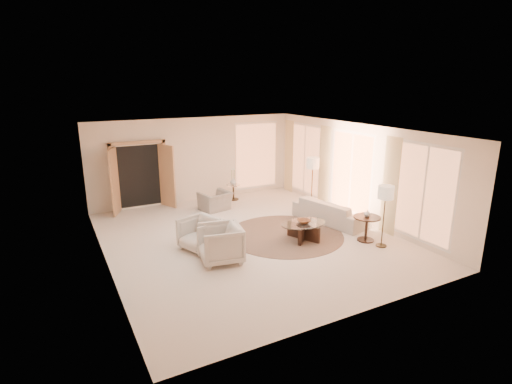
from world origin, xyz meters
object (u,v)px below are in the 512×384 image
armchair_right (221,242)px  coffee_table (303,229)px  floor_lamp_near (313,165)px  end_vase (367,214)px  side_table (233,191)px  sofa (331,211)px  armchair_left (200,232)px  bowl (304,221)px  side_vase (233,181)px  floor_lamp_far (386,195)px  accent_chair (215,198)px  end_table (367,224)px

armchair_right → coffee_table: 2.39m
floor_lamp_near → end_vase: bearing=-96.8°
armchair_right → side_table: size_ratio=1.74×
side_table → end_vase: (1.45, -4.92, 0.40)m
sofa → coffee_table: (-1.46, -0.75, -0.04)m
armchair_left → bowl: (2.54, -0.68, 0.07)m
coffee_table → side_vase: (-0.08, 4.12, 0.37)m
floor_lamp_far → accent_chair: bearing=118.8°
coffee_table → side_table: (-0.08, 4.12, 0.04)m
armchair_left → end_table: 4.19m
armchair_left → floor_lamp_far: 4.54m
armchair_left → side_vase: bearing=124.1°
floor_lamp_far → side_table: bearing=106.0°
coffee_table → floor_lamp_far: floor_lamp_far is taller
end_table → bowl: (-1.38, 0.80, 0.05)m
coffee_table → end_vase: 1.65m
side_table → bowl: (0.08, -4.12, 0.17)m
accent_chair → end_table: accent_chair is taller
armchair_right → floor_lamp_far: floor_lamp_far is taller
end_table → bowl: size_ratio=2.00×
sofa → accent_chair: bearing=30.9°
floor_lamp_near → end_vase: size_ratio=9.30×
sofa → armchair_right: size_ratio=2.39×
coffee_table → end_vase: end_vase is taller
sofa → coffee_table: bearing=104.1°
sofa → side_table: bearing=11.3°
armchair_left → side_table: armchair_left is taller
side_table → bowl: same height
side_vase → side_table: bearing=0.0°
bowl → end_table: bearing=-30.2°
armchair_right → accent_chair: 3.77m
sofa → accent_chair: (-2.52, 2.60, 0.07)m
coffee_table → armchair_left: bearing=164.9°
armchair_right → bowl: size_ratio=2.74×
end_vase → armchair_left: bearing=159.2°
sofa → side_table: sofa is taller
sofa → armchair_right: bearing=90.5°
armchair_right → accent_chair: size_ratio=1.04×
end_table → coffee_table: bearing=149.8°
sofa → end_table: size_ratio=3.27×
armchair_left → bowl: 2.63m
side_table → floor_lamp_far: 5.68m
coffee_table → end_table: end_table is taller
bowl → end_vase: size_ratio=1.92×
floor_lamp_near → side_vase: 2.84m
side_table → side_vase: side_vase is taller
sofa → armchair_left: (-4.00, -0.07, 0.10)m
side_table → end_vase: end_vase is taller
armchair_left → accent_chair: 3.05m
armchair_right → accent_chair: armchair_right is taller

